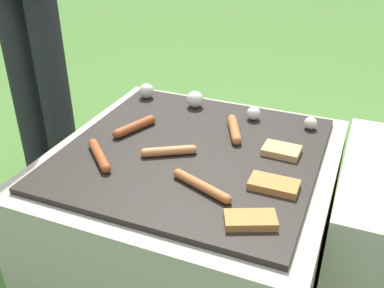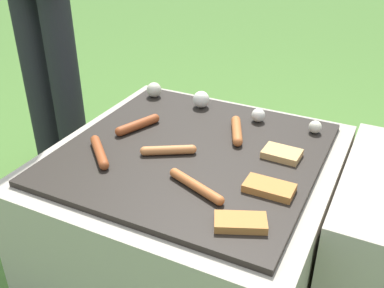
{
  "view_description": "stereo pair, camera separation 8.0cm",
  "coord_description": "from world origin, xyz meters",
  "views": [
    {
      "loc": [
        0.44,
        -1.06,
        1.12
      ],
      "look_at": [
        0.0,
        0.0,
        0.47
      ],
      "focal_mm": 42.0,
      "sensor_mm": 36.0,
      "label": 1
    },
    {
      "loc": [
        0.51,
        -1.03,
        1.12
      ],
      "look_at": [
        0.0,
        0.0,
        0.47
      ],
      "focal_mm": 42.0,
      "sensor_mm": 36.0,
      "label": 2
    }
  ],
  "objects": [
    {
      "name": "sausage_front_right",
      "position": [
        -0.22,
        -0.15,
        0.47
      ],
      "size": [
        0.14,
        0.13,
        0.03
      ],
      "color": "#93421E",
      "rests_on": "grill"
    },
    {
      "name": "sausage_back_right",
      "position": [
        0.08,
        0.15,
        0.47
      ],
      "size": [
        0.09,
        0.16,
        0.03
      ],
      "color": "#B7602D",
      "rests_on": "grill"
    },
    {
      "name": "grill",
      "position": [
        0.0,
        0.0,
        0.22
      ],
      "size": [
        0.82,
        0.82,
        0.45
      ],
      "color": "#A89E8C",
      "rests_on": "ground_plane"
    },
    {
      "name": "sausage_front_left",
      "position": [
        0.1,
        -0.18,
        0.47
      ],
      "size": [
        0.18,
        0.09,
        0.03
      ],
      "color": "#B7602D",
      "rests_on": "grill"
    },
    {
      "name": "bread_slice_center",
      "position": [
        0.27,
        -0.1,
        0.46
      ],
      "size": [
        0.13,
        0.07,
        0.02
      ],
      "color": "#B27033",
      "rests_on": "grill"
    },
    {
      "name": "bread_slice_right",
      "position": [
        0.25,
        0.08,
        0.46
      ],
      "size": [
        0.11,
        0.08,
        0.02
      ],
      "color": "tan",
      "rests_on": "grill"
    },
    {
      "name": "ground_plane",
      "position": [
        0.0,
        0.0,
        0.0
      ],
      "size": [
        14.0,
        14.0,
        0.0
      ],
      "primitive_type": "plane",
      "color": "#47702D"
    },
    {
      "name": "sausage_front_center",
      "position": [
        -0.22,
        0.04,
        0.47
      ],
      "size": [
        0.08,
        0.16,
        0.03
      ],
      "color": "#93421E",
      "rests_on": "grill"
    },
    {
      "name": "sausage_back_left",
      "position": [
        -0.05,
        -0.05,
        0.47
      ],
      "size": [
        0.15,
        0.1,
        0.03
      ],
      "color": "#C6753D",
      "rests_on": "grill"
    },
    {
      "name": "mushroom_row",
      "position": [
        -0.08,
        0.28,
        0.48
      ],
      "size": [
        0.65,
        0.08,
        0.06
      ],
      "color": "beige",
      "rests_on": "grill"
    },
    {
      "name": "bread_slice_left",
      "position": [
        0.25,
        -0.26,
        0.46
      ],
      "size": [
        0.14,
        0.11,
        0.02
      ],
      "color": "#B27033",
      "rests_on": "grill"
    }
  ]
}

